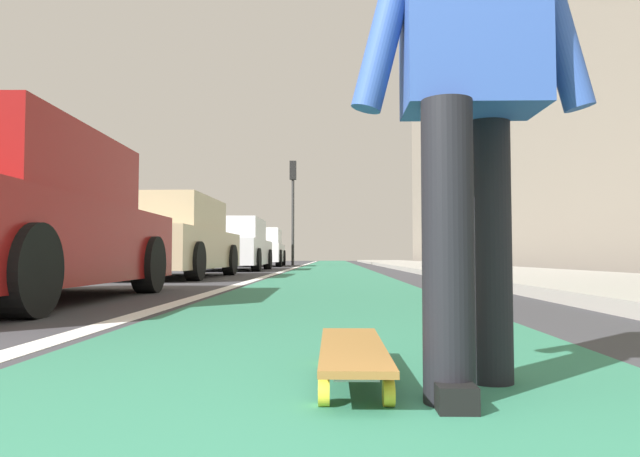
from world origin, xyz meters
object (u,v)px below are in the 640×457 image
(skater_person, at_px, (470,72))
(parked_car_mid, at_px, (169,239))
(parked_car_near, at_px, (5,221))
(parked_car_end, at_px, (260,248))
(parked_car_far, at_px, (231,246))
(skateboard, at_px, (352,352))
(pedestrian_distant, at_px, (444,236))
(traffic_light, at_px, (293,194))

(skater_person, height_order, parked_car_mid, skater_person)
(parked_car_mid, bearing_deg, skater_person, -158.87)
(parked_car_near, bearing_deg, parked_car_mid, 2.33)
(skater_person, xyz_separation_m, parked_car_mid, (8.94, 3.45, -0.23))
(parked_car_mid, xyz_separation_m, parked_car_end, (12.20, -0.13, 0.01))
(parked_car_near, relative_size, parked_car_far, 0.92)
(skateboard, distance_m, parked_car_mid, 9.34)
(parked_car_far, bearing_deg, skateboard, -168.48)
(skater_person, xyz_separation_m, parked_car_end, (21.13, 3.32, -0.22))
(parked_car_near, distance_m, parked_car_mid, 5.77)
(skateboard, height_order, pedestrian_distant, pedestrian_distant)
(parked_car_near, relative_size, parked_car_mid, 0.92)
(skateboard, relative_size, pedestrian_distant, 0.52)
(skater_person, relative_size, pedestrian_distant, 1.01)
(traffic_light, bearing_deg, parked_car_near, 176.78)
(parked_car_end, relative_size, traffic_light, 1.01)
(skateboard, bearing_deg, parked_car_far, 11.52)
(skateboard, distance_m, parked_car_far, 14.85)
(skater_person, distance_m, parked_car_mid, 9.58)
(parked_car_far, bearing_deg, pedestrian_distant, -104.12)
(traffic_light, distance_m, pedestrian_distant, 10.88)
(parked_car_far, bearing_deg, parked_car_mid, 178.55)
(parked_car_far, relative_size, parked_car_end, 1.01)
(skater_person, height_order, pedestrian_distant, skater_person)
(parked_car_far, bearing_deg, parked_car_near, -179.56)
(parked_car_near, xyz_separation_m, pedestrian_distant, (10.06, -5.70, 0.23))
(traffic_light, bearing_deg, skateboard, -175.55)
(parked_car_near, bearing_deg, parked_car_end, 0.32)
(skater_person, distance_m, parked_car_end, 21.40)
(pedestrian_distant, bearing_deg, parked_car_near, 150.47)
(skater_person, distance_m, parked_car_far, 15.06)
(parked_car_near, bearing_deg, pedestrian_distant, -29.53)
(skater_person, bearing_deg, skateboard, 66.66)
(skateboard, xyz_separation_m, parked_car_end, (20.99, 2.97, 0.62))
(parked_car_far, height_order, traffic_light, traffic_light)
(skater_person, xyz_separation_m, traffic_light, (22.86, 2.11, 2.15))
(parked_car_far, height_order, parked_car_end, parked_car_end)
(skateboard, height_order, traffic_light, traffic_light)
(skater_person, bearing_deg, parked_car_mid, 21.13)
(parked_car_near, xyz_separation_m, parked_car_far, (11.52, 0.09, 0.00))
(skater_person, xyz_separation_m, pedestrian_distant, (13.24, -2.48, -0.01))
(parked_car_near, distance_m, traffic_light, 19.87)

